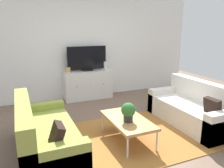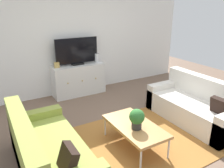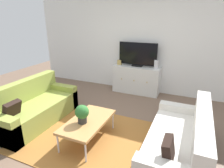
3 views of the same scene
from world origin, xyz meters
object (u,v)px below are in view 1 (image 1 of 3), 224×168
object	(u,v)px
flat_screen_tv	(87,59)
tv_console	(88,85)
potted_plant	(128,111)
glass_vase	(106,65)
coffee_table	(128,120)
couch_left_side	(42,137)
mantel_clock	(68,70)
couch_right_side	(194,110)

from	to	relation	value
flat_screen_tv	tv_console	bearing A→B (deg)	-90.00
potted_plant	glass_vase	size ratio (longest dim) A/B	1.40
coffee_table	flat_screen_tv	bearing A→B (deg)	87.93
couch_left_side	flat_screen_tv	world-z (taller)	flat_screen_tv
coffee_table	glass_vase	world-z (taller)	glass_vase
potted_plant	tv_console	bearing A→B (deg)	87.10
tv_console	glass_vase	distance (m)	0.71
potted_plant	glass_vase	world-z (taller)	glass_vase
coffee_table	flat_screen_tv	world-z (taller)	flat_screen_tv
potted_plant	mantel_clock	distance (m)	2.62
coffee_table	mantel_clock	size ratio (longest dim) A/B	8.23
couch_left_side	coffee_table	distance (m)	1.36
couch_left_side	flat_screen_tv	size ratio (longest dim) A/B	1.72
couch_right_side	coffee_table	world-z (taller)	couch_right_side
potted_plant	glass_vase	xyz separation A→B (m)	(0.64, 2.58, 0.30)
flat_screen_tv	glass_vase	bearing A→B (deg)	-2.23
couch_left_side	couch_right_side	distance (m)	2.87
tv_console	couch_left_side	bearing A→B (deg)	-121.32
coffee_table	tv_console	bearing A→B (deg)	87.91
couch_right_side	flat_screen_tv	xyz separation A→B (m)	(-1.42, 2.39, 0.79)
couch_right_side	tv_console	distance (m)	2.77
mantel_clock	couch_right_side	bearing A→B (deg)	-50.82
potted_plant	tv_console	size ratio (longest dim) A/B	0.25
potted_plant	tv_console	xyz separation A→B (m)	(0.13, 2.58, -0.18)
potted_plant	flat_screen_tv	world-z (taller)	flat_screen_tv
flat_screen_tv	mantel_clock	bearing A→B (deg)	-177.77
flat_screen_tv	glass_vase	world-z (taller)	flat_screen_tv
glass_vase	couch_right_side	bearing A→B (deg)	-69.04
coffee_table	glass_vase	xyz separation A→B (m)	(0.60, 2.48, 0.50)
tv_console	flat_screen_tv	distance (m)	0.69
coffee_table	couch_right_side	bearing A→B (deg)	4.07
couch_left_side	potted_plant	xyz separation A→B (m)	(1.31, -0.20, 0.28)
couch_left_side	coffee_table	xyz separation A→B (m)	(1.35, -0.11, 0.08)
couch_left_side	tv_console	xyz separation A→B (m)	(1.44, 2.37, 0.10)
glass_vase	mantel_clock	xyz separation A→B (m)	(-1.03, 0.00, -0.05)
potted_plant	mantel_clock	world-z (taller)	mantel_clock
couch_right_side	flat_screen_tv	bearing A→B (deg)	120.71
tv_console	flat_screen_tv	size ratio (longest dim) A/B	1.23
tv_console	mantel_clock	bearing A→B (deg)	179.99
couch_left_side	glass_vase	xyz separation A→B (m)	(1.96, 2.37, 0.58)
potted_plant	mantel_clock	bearing A→B (deg)	98.43
potted_plant	flat_screen_tv	size ratio (longest dim) A/B	0.30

